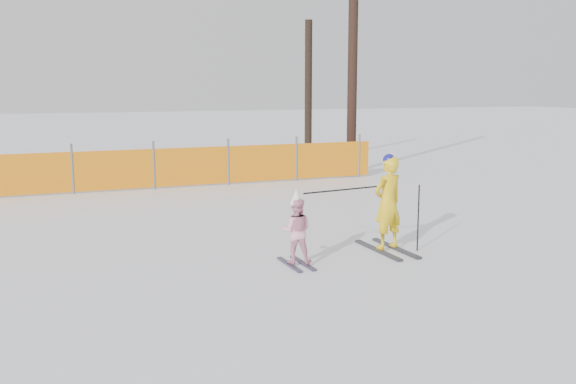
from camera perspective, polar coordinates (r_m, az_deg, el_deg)
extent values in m
plane|color=white|center=(9.78, 1.12, -6.23)|extent=(120.00, 120.00, 0.00)
cube|color=black|center=(10.48, 7.97, -5.14)|extent=(0.09, 1.37, 0.04)
cube|color=black|center=(10.66, 9.55, -4.94)|extent=(0.09, 1.37, 0.04)
imported|color=yellow|center=(10.41, 8.87, -0.94)|extent=(0.61, 0.48, 1.50)
sphere|color=navy|center=(10.31, 8.97, 2.83)|extent=(0.20, 0.20, 0.20)
cube|color=black|center=(9.58, 0.12, -6.48)|extent=(0.09, 0.85, 0.03)
cube|color=black|center=(9.66, 1.33, -6.34)|extent=(0.09, 0.85, 0.03)
imported|color=#FCA4C0|center=(9.49, 0.73, -3.48)|extent=(0.59, 0.53, 0.98)
cone|color=white|center=(9.39, 0.74, -0.38)|extent=(0.19, 0.19, 0.24)
cylinder|color=black|center=(10.53, 11.50, -2.27)|extent=(0.02, 0.02, 1.08)
cylinder|color=black|center=(9.85, 5.03, 0.21)|extent=(1.45, 0.22, 0.02)
cylinder|color=#595960|center=(16.64, -18.61, 1.95)|extent=(0.06, 0.06, 1.25)
cylinder|color=#595960|center=(16.89, -11.83, 2.34)|extent=(0.06, 0.06, 1.25)
cylinder|color=#595960|center=(17.36, -5.33, 2.69)|extent=(0.06, 0.06, 1.25)
cylinder|color=#595960|center=(18.04, 0.76, 2.98)|extent=(0.06, 0.06, 1.25)
cylinder|color=#595960|center=(18.91, 6.35, 3.21)|extent=(0.06, 0.06, 1.25)
cube|color=orange|center=(16.66, -18.08, 1.72)|extent=(16.30, 0.03, 1.00)
cylinder|color=black|center=(19.92, 5.78, 12.21)|extent=(0.29, 0.29, 7.28)
cylinder|color=black|center=(22.72, 1.82, 8.90)|extent=(0.25, 0.25, 4.90)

